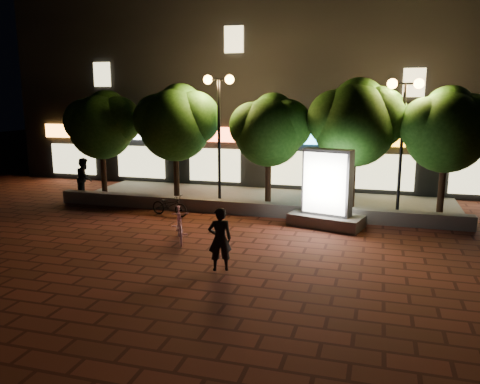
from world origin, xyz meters
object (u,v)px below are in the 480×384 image
(tree_mid, at_px, (270,128))
(pedestrian, at_px, (85,178))
(tree_right, at_px, (357,120))
(ad_kiosk, at_px, (327,196))
(scooter_parked, at_px, (170,205))
(scooter_pink, at_px, (179,225))
(tree_left, at_px, (177,120))
(tree_far_left, at_px, (103,123))
(rider, at_px, (220,239))
(street_lamp_right, at_px, (404,112))
(tree_far_right, at_px, (448,127))
(street_lamp_left, at_px, (219,107))

(tree_mid, height_order, pedestrian, tree_mid)
(tree_right, xyz_separation_m, ad_kiosk, (-0.77, -2.30, -2.48))
(scooter_parked, bearing_deg, scooter_pink, -139.81)
(ad_kiosk, relative_size, scooter_pink, 1.52)
(tree_right, relative_size, ad_kiosk, 1.86)
(tree_left, height_order, tree_mid, tree_left)
(tree_far_left, height_order, tree_right, tree_right)
(tree_far_left, bearing_deg, tree_mid, -0.00)
(rider, bearing_deg, ad_kiosk, -138.61)
(tree_left, distance_m, pedestrian, 4.76)
(tree_left, xyz_separation_m, pedestrian, (-3.94, -0.96, -2.48))
(ad_kiosk, bearing_deg, scooter_pink, -143.67)
(street_lamp_right, height_order, ad_kiosk, street_lamp_right)
(tree_far_right, height_order, pedestrian, tree_far_right)
(tree_far_right, xyz_separation_m, scooter_pink, (-8.15, -5.38, -2.83))
(tree_far_right, height_order, ad_kiosk, tree_far_right)
(tree_mid, bearing_deg, street_lamp_right, -3.04)
(tree_mid, distance_m, street_lamp_left, 2.22)
(tree_mid, distance_m, tree_far_right, 6.50)
(tree_left, bearing_deg, pedestrian, -166.27)
(tree_far_right, relative_size, pedestrian, 2.69)
(street_lamp_left, height_order, pedestrian, street_lamp_left)
(street_lamp_left, bearing_deg, pedestrian, -173.22)
(street_lamp_right, distance_m, rider, 9.03)
(pedestrian, bearing_deg, ad_kiosk, -116.26)
(pedestrian, bearing_deg, scooter_parked, -126.91)
(pedestrian, bearing_deg, rider, -146.83)
(ad_kiosk, height_order, scooter_pink, ad_kiosk)
(tree_far_right, relative_size, scooter_pink, 2.67)
(rider, height_order, scooter_parked, rider)
(scooter_parked, bearing_deg, rider, -132.87)
(tree_far_right, xyz_separation_m, pedestrian, (-14.44, -0.96, -2.40))
(street_lamp_right, distance_m, scooter_parked, 9.23)
(scooter_pink, bearing_deg, tree_right, 20.61)
(tree_far_left, height_order, scooter_parked, tree_far_left)
(tree_far_left, distance_m, street_lamp_left, 5.50)
(tree_far_right, height_order, rider, tree_far_right)
(tree_right, bearing_deg, street_lamp_right, -9.10)
(tree_left, bearing_deg, ad_kiosk, -19.41)
(tree_left, xyz_separation_m, ad_kiosk, (6.53, -2.30, -2.36))
(scooter_pink, height_order, rider, rider)
(tree_mid, relative_size, tree_far_right, 0.95)
(tree_left, bearing_deg, scooter_parked, -74.30)
(tree_far_left, relative_size, tree_mid, 1.03)
(scooter_pink, bearing_deg, tree_left, 86.80)
(tree_mid, distance_m, rider, 7.78)
(tree_mid, relative_size, scooter_pink, 2.52)
(tree_mid, bearing_deg, tree_far_right, 0.00)
(street_lamp_left, xyz_separation_m, street_lamp_right, (7.00, 0.00, -0.13))
(scooter_parked, bearing_deg, street_lamp_right, -64.41)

